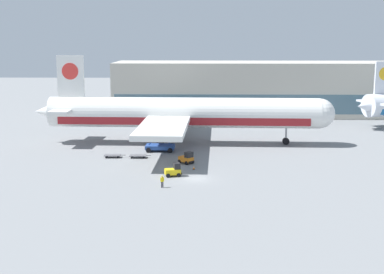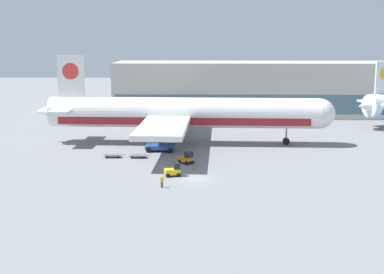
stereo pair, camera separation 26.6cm
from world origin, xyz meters
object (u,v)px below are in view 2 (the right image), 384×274
object	(u,v)px
baggage_dolly_lead	(113,155)
traffic_cone_near	(194,167)
scissor_lift_loader	(160,140)
baggage_dolly_second	(138,156)
ground_crew_near	(162,180)
baggage_tug_foreground	(187,158)
airplane_main	(180,114)
baggage_tug_mid	(174,170)

from	to	relation	value
baggage_dolly_lead	traffic_cone_near	xyz separation A→B (m)	(14.15, -8.07, -0.08)
baggage_dolly_lead	traffic_cone_near	world-z (taller)	traffic_cone_near
scissor_lift_loader	baggage_dolly_lead	world-z (taller)	scissor_lift_loader
baggage_dolly_second	ground_crew_near	world-z (taller)	ground_crew_near
scissor_lift_loader	baggage_tug_foreground	bearing A→B (deg)	-60.22
airplane_main	ground_crew_near	world-z (taller)	airplane_main
baggage_tug_mid	baggage_tug_foreground	bearing A→B (deg)	65.06
baggage_tug_mid	baggage_dolly_lead	xyz separation A→B (m)	(-11.24, 12.28, -0.49)
airplane_main	baggage_dolly_second	distance (m)	15.48
baggage_dolly_lead	baggage_dolly_second	size ratio (longest dim) A/B	1.00
airplane_main	baggage_tug_mid	bearing A→B (deg)	-87.79
airplane_main	baggage_tug_mid	distance (m)	25.52
traffic_cone_near	baggage_tug_mid	bearing A→B (deg)	-124.65
baggage_dolly_second	ground_crew_near	bearing A→B (deg)	-74.81
baggage_tug_foreground	baggage_dolly_second	size ratio (longest dim) A/B	0.74
baggage_tug_foreground	baggage_dolly_lead	bearing A→B (deg)	-154.85
traffic_cone_near	scissor_lift_loader	bearing A→B (deg)	115.19
airplane_main	baggage_dolly_second	xyz separation A→B (m)	(-6.60, -12.89, -5.45)
ground_crew_near	baggage_tug_mid	bearing A→B (deg)	-131.52
airplane_main	traffic_cone_near	xyz separation A→B (m)	(3.17, -20.82, -5.54)
baggage_dolly_lead	ground_crew_near	bearing A→B (deg)	-63.41
baggage_tug_mid	traffic_cone_near	xyz separation A→B (m)	(2.91, 4.21, -0.57)
airplane_main	ground_crew_near	xyz separation A→B (m)	(-0.98, -31.23, -4.84)
baggage_dolly_second	ground_crew_near	xyz separation A→B (m)	(5.62, -18.34, 0.61)
airplane_main	scissor_lift_loader	xyz separation A→B (m)	(-3.23, -7.22, -3.77)
traffic_cone_near	baggage_dolly_second	bearing A→B (deg)	140.93
airplane_main	traffic_cone_near	size ratio (longest dim) A/B	93.08
airplane_main	baggage_dolly_lead	xyz separation A→B (m)	(-10.99, -12.75, -5.45)
baggage_tug_foreground	traffic_cone_near	size ratio (longest dim) A/B	4.42
baggage_dolly_lead	baggage_dolly_second	world-z (taller)	same
scissor_lift_loader	baggage_tug_mid	bearing A→B (deg)	-77.31
baggage_tug_mid	baggage_dolly_lead	bearing A→B (deg)	119.00
baggage_tug_mid	ground_crew_near	xyz separation A→B (m)	(-1.24, -6.20, 0.13)
baggage_tug_foreground	baggage_tug_mid	distance (m)	8.36
airplane_main	baggage_tug_foreground	size ratio (longest dim) A/B	21.06
airplane_main	scissor_lift_loader	bearing A→B (deg)	-112.44
baggage_tug_foreground	baggage_dolly_lead	xyz separation A→B (m)	(-12.91, 4.09, -0.49)
baggage_tug_foreground	baggage_tug_mid	world-z (taller)	same
baggage_tug_mid	baggage_dolly_second	world-z (taller)	baggage_tug_mid
airplane_main	traffic_cone_near	distance (m)	21.77
airplane_main	traffic_cone_near	world-z (taller)	airplane_main
baggage_tug_mid	baggage_dolly_lead	distance (m)	16.66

